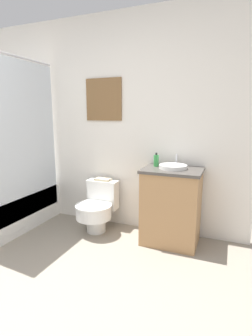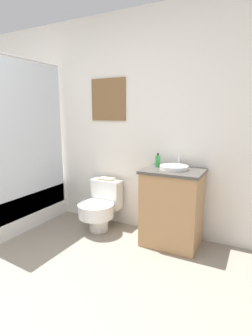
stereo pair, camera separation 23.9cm
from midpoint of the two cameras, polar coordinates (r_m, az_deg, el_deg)
name	(u,v)px [view 2 (the right image)]	position (r m, az deg, el deg)	size (l,w,h in m)	color
wall_back	(105,124)	(3.30, -2.44, 9.57)	(3.57, 0.07, 2.50)	white
shower_area	(13,203)	(3.54, -21.62, -7.18)	(0.64, 1.32, 1.98)	white
toilet	(100,206)	(3.17, -3.45, -8.33)	(0.42, 0.53, 0.58)	white
vanity	(172,208)	(2.84, 12.37, -8.45)	(0.61, 0.46, 0.82)	#AD7F51
sink	(174,167)	(2.74, 12.88, 0.10)	(0.29, 0.32, 0.13)	white
soap_bottle	(158,161)	(2.83, 9.33, 1.49)	(0.06, 0.06, 0.15)	green
book_on_tank	(106,179)	(3.21, -2.17, -2.42)	(0.19, 0.12, 0.02)	beige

